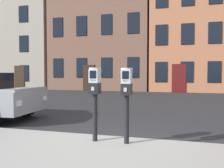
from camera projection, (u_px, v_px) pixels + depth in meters
name	position (u px, v px, depth m)	size (l,w,h in m)	color
ground_plane	(109.00, 145.00, 4.70)	(160.00, 160.00, 0.00)	#28282B
parking_meter_near_kerb	(95.00, 91.00, 4.48)	(0.22, 0.26, 1.36)	black
parking_meter_twin_adjacent	(127.00, 92.00, 4.32)	(0.22, 0.26, 1.35)	black
townhouse_brick_corner	(26.00, 37.00, 24.84)	(7.91, 6.40, 10.38)	#9E9384
townhouse_green_painted	(106.00, 34.00, 22.78)	(8.57, 6.95, 10.22)	brown
townhouse_brownstone	(198.00, 24.00, 20.34)	(7.40, 6.53, 11.03)	#B7704C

